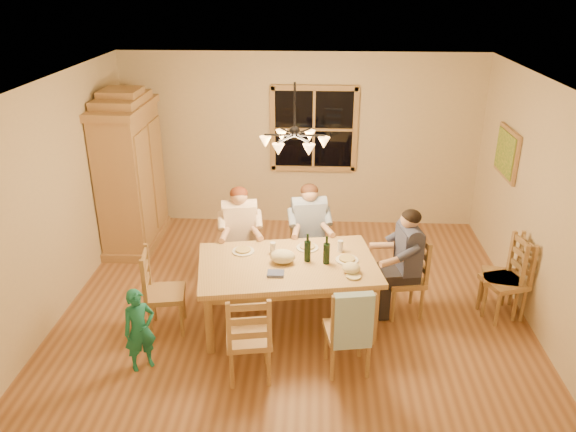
# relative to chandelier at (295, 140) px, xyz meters

# --- Properties ---
(floor) EXTENTS (5.50, 5.50, 0.00)m
(floor) POSITION_rel_chandelier_xyz_m (0.00, 0.00, -2.08)
(floor) COLOR brown
(floor) RESTS_ON ground
(ceiling) EXTENTS (5.50, 5.00, 0.02)m
(ceiling) POSITION_rel_chandelier_xyz_m (0.00, 0.00, 0.62)
(ceiling) COLOR white
(ceiling) RESTS_ON wall_back
(wall_back) EXTENTS (5.50, 0.02, 2.70)m
(wall_back) POSITION_rel_chandelier_xyz_m (0.00, 2.50, -0.73)
(wall_back) COLOR beige
(wall_back) RESTS_ON floor
(wall_left) EXTENTS (0.02, 5.00, 2.70)m
(wall_left) POSITION_rel_chandelier_xyz_m (-2.75, 0.00, -0.73)
(wall_left) COLOR beige
(wall_left) RESTS_ON floor
(wall_right) EXTENTS (0.02, 5.00, 2.70)m
(wall_right) POSITION_rel_chandelier_xyz_m (2.75, 0.00, -0.73)
(wall_right) COLOR beige
(wall_right) RESTS_ON floor
(window) EXTENTS (1.30, 0.06, 1.30)m
(window) POSITION_rel_chandelier_xyz_m (0.20, 2.47, -0.53)
(window) COLOR black
(window) RESTS_ON wall_back
(painting) EXTENTS (0.06, 0.78, 0.64)m
(painting) POSITION_rel_chandelier_xyz_m (2.71, 1.20, -0.48)
(painting) COLOR #A07A45
(painting) RESTS_ON wall_right
(chandelier) EXTENTS (0.77, 0.68, 0.71)m
(chandelier) POSITION_rel_chandelier_xyz_m (0.00, 0.00, 0.00)
(chandelier) COLOR black
(chandelier) RESTS_ON ceiling
(armoire) EXTENTS (0.66, 1.40, 2.30)m
(armoire) POSITION_rel_chandelier_xyz_m (-2.42, 1.60, -1.02)
(armoire) COLOR #A07A45
(armoire) RESTS_ON floor
(dining_table) EXTENTS (2.16, 1.53, 0.76)m
(dining_table) POSITION_rel_chandelier_xyz_m (-0.06, -0.37, -1.41)
(dining_table) COLOR tan
(dining_table) RESTS_ON floor
(chair_far_left) EXTENTS (0.50, 0.49, 0.99)m
(chair_far_left) POSITION_rel_chandelier_xyz_m (-0.70, 0.47, -1.77)
(chair_far_left) COLOR #9D7545
(chair_far_left) RESTS_ON floor
(chair_far_right) EXTENTS (0.50, 0.49, 0.99)m
(chair_far_right) POSITION_rel_chandelier_xyz_m (0.17, 0.62, -1.77)
(chair_far_right) COLOR #9D7545
(chair_far_right) RESTS_ON floor
(chair_near_left) EXTENTS (0.50, 0.49, 0.99)m
(chair_near_left) POSITION_rel_chandelier_xyz_m (-0.39, -1.38, -1.77)
(chair_near_left) COLOR #9D7545
(chair_near_left) RESTS_ON floor
(chair_near_right) EXTENTS (0.50, 0.49, 0.99)m
(chair_near_right) POSITION_rel_chandelier_xyz_m (0.59, -1.21, -1.77)
(chair_near_right) COLOR #9D7545
(chair_near_right) RESTS_ON floor
(chair_end_left) EXTENTS (0.49, 0.50, 0.99)m
(chair_end_left) POSITION_rel_chandelier_xyz_m (-1.41, -0.60, -1.77)
(chair_end_left) COLOR #9D7545
(chair_end_left) RESTS_ON floor
(chair_end_right) EXTENTS (0.49, 0.50, 0.99)m
(chair_end_right) POSITION_rel_chandelier_xyz_m (1.30, -0.14, -1.77)
(chair_end_right) COLOR #9D7545
(chair_end_right) RESTS_ON floor
(adult_woman) EXTENTS (0.44, 0.48, 0.87)m
(adult_woman) POSITION_rel_chandelier_xyz_m (-0.70, 0.47, -1.24)
(adult_woman) COLOR beige
(adult_woman) RESTS_ON floor
(adult_plaid_man) EXTENTS (0.44, 0.48, 0.87)m
(adult_plaid_man) POSITION_rel_chandelier_xyz_m (0.17, 0.62, -1.24)
(adult_plaid_man) COLOR #304A84
(adult_plaid_man) RESTS_ON floor
(adult_slate_man) EXTENTS (0.48, 0.44, 0.87)m
(adult_slate_man) POSITION_rel_chandelier_xyz_m (1.30, -0.14, -1.24)
(adult_slate_man) COLOR #3A3E5D
(adult_slate_man) RESTS_ON floor
(towel) EXTENTS (0.39, 0.16, 0.58)m
(towel) POSITION_rel_chandelier_xyz_m (0.62, -1.40, -1.38)
(towel) COLOR #98BECE
(towel) RESTS_ON chair_near_right
(wine_bottle_a) EXTENTS (0.08, 0.08, 0.33)m
(wine_bottle_a) POSITION_rel_chandelier_xyz_m (0.16, -0.31, -1.15)
(wine_bottle_a) COLOR black
(wine_bottle_a) RESTS_ON dining_table
(wine_bottle_b) EXTENTS (0.08, 0.08, 0.33)m
(wine_bottle_b) POSITION_rel_chandelier_xyz_m (0.38, -0.36, -1.15)
(wine_bottle_b) COLOR black
(wine_bottle_b) RESTS_ON dining_table
(plate_woman) EXTENTS (0.26, 0.26, 0.02)m
(plate_woman) POSITION_rel_chandelier_xyz_m (-0.59, -0.14, -1.31)
(plate_woman) COLOR white
(plate_woman) RESTS_ON dining_table
(plate_plaid) EXTENTS (0.26, 0.26, 0.02)m
(plate_plaid) POSITION_rel_chandelier_xyz_m (0.16, -0.01, -1.31)
(plate_plaid) COLOR white
(plate_plaid) RESTS_ON dining_table
(plate_slate) EXTENTS (0.26, 0.26, 0.02)m
(plate_slate) POSITION_rel_chandelier_xyz_m (0.61, -0.30, -1.31)
(plate_slate) COLOR white
(plate_slate) RESTS_ON dining_table
(wine_glass_a) EXTENTS (0.06, 0.06, 0.14)m
(wine_glass_a) POSITION_rel_chandelier_xyz_m (-0.24, -0.15, -1.25)
(wine_glass_a) COLOR silver
(wine_glass_a) RESTS_ON dining_table
(wine_glass_b) EXTENTS (0.06, 0.06, 0.14)m
(wine_glass_b) POSITION_rel_chandelier_xyz_m (0.54, -0.07, -1.25)
(wine_glass_b) COLOR silver
(wine_glass_b) RESTS_ON dining_table
(cap) EXTENTS (0.20, 0.20, 0.11)m
(cap) POSITION_rel_chandelier_xyz_m (0.64, -0.56, -1.26)
(cap) COLOR beige
(cap) RESTS_ON dining_table
(napkin) EXTENTS (0.20, 0.17, 0.03)m
(napkin) POSITION_rel_chandelier_xyz_m (-0.17, -0.65, -1.30)
(napkin) COLOR #4B5589
(napkin) RESTS_ON dining_table
(cloth_bundle) EXTENTS (0.28, 0.22, 0.15)m
(cloth_bundle) POSITION_rel_chandelier_xyz_m (-0.11, -0.37, -1.24)
(cloth_bundle) COLOR beige
(cloth_bundle) RESTS_ON dining_table
(child) EXTENTS (0.39, 0.37, 0.90)m
(child) POSITION_rel_chandelier_xyz_m (-1.50, -1.29, -1.63)
(child) COLOR #1B7C68
(child) RESTS_ON floor
(chair_spare_front) EXTENTS (0.50, 0.52, 0.99)m
(chair_spare_front) POSITION_rel_chandelier_xyz_m (2.45, -0.05, -1.77)
(chair_spare_front) COLOR #9D7545
(chair_spare_front) RESTS_ON floor
(chair_spare_back) EXTENTS (0.54, 0.55, 0.99)m
(chair_spare_back) POSITION_rel_chandelier_xyz_m (2.45, -0.15, -1.77)
(chair_spare_back) COLOR #9D7545
(chair_spare_back) RESTS_ON floor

